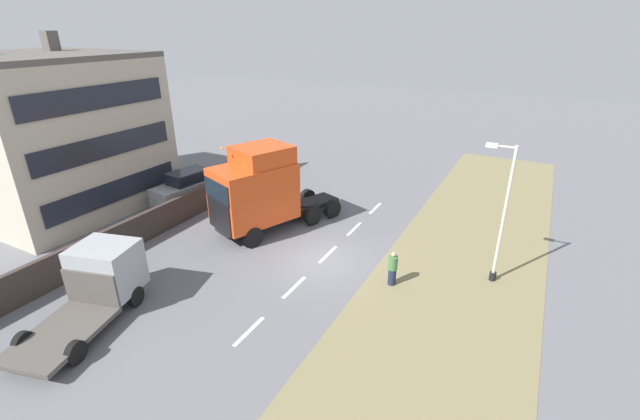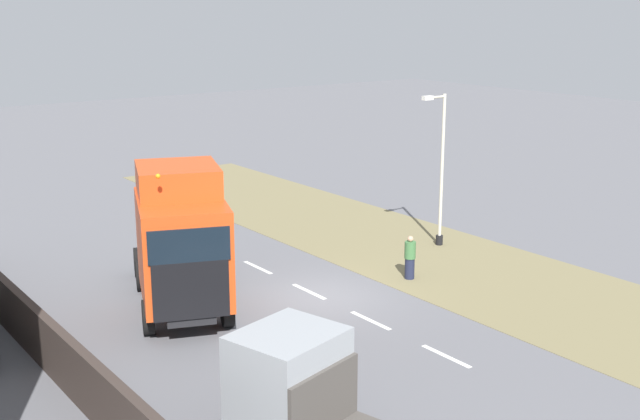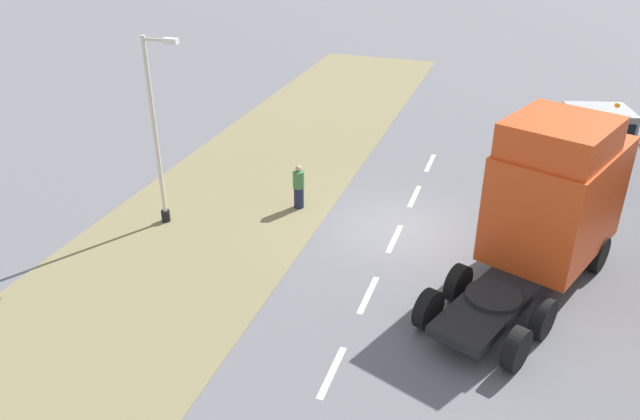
% 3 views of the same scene
% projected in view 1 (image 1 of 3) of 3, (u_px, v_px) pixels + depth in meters
% --- Properties ---
extents(ground_plane, '(120.00, 120.00, 0.00)m').
position_uv_depth(ground_plane, '(321.00, 261.00, 20.22)').
color(ground_plane, slate).
rests_on(ground_plane, ground).
extents(grass_verge, '(7.00, 44.00, 0.01)m').
position_uv_depth(grass_verge, '(450.00, 295.00, 17.66)').
color(grass_verge, olive).
rests_on(grass_verge, ground).
extents(lane_markings, '(0.16, 14.60, 0.00)m').
position_uv_depth(lane_markings, '(328.00, 254.00, 20.78)').
color(lane_markings, white).
rests_on(lane_markings, ground).
extents(boundary_wall, '(0.25, 24.00, 1.52)m').
position_uv_depth(boundary_wall, '(178.00, 211.00, 23.75)').
color(boundary_wall, '#382D28').
rests_on(boundary_wall, ground).
extents(building_block, '(9.96, 9.75, 9.94)m').
position_uv_depth(building_block, '(50.00, 133.00, 24.97)').
color(building_block, '#B7AD99').
rests_on(building_block, ground).
extents(lorry_cab, '(4.95, 7.65, 4.80)m').
position_uv_depth(lorry_cab, '(259.00, 191.00, 22.17)').
color(lorry_cab, black).
rests_on(lorry_cab, ground).
extents(flatbed_truck, '(3.53, 5.79, 2.54)m').
position_uv_depth(flatbed_truck, '(100.00, 279.00, 16.31)').
color(flatbed_truck, '#999EA3').
rests_on(flatbed_truck, ground).
extents(parked_car, '(2.29, 4.64, 2.03)m').
position_uv_depth(parked_car, '(188.00, 187.00, 26.53)').
color(parked_car, '#9EA3A8').
rests_on(parked_car, ground).
extents(lamp_post, '(1.26, 0.28, 6.04)m').
position_uv_depth(lamp_post, '(500.00, 221.00, 17.61)').
color(lamp_post, black).
rests_on(lamp_post, ground).
extents(pedestrian, '(0.39, 0.39, 1.56)m').
position_uv_depth(pedestrian, '(393.00, 269.00, 18.10)').
color(pedestrian, '#1E233D').
rests_on(pedestrian, ground).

